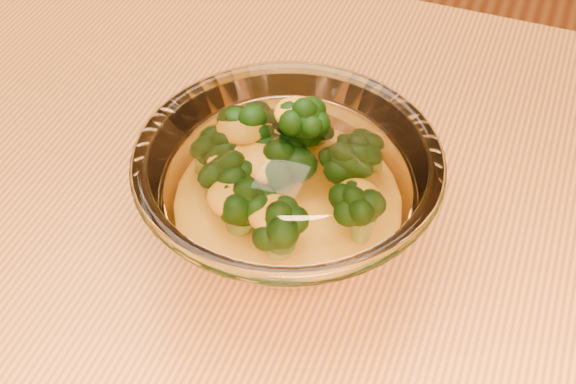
% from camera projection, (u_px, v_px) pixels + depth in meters
% --- Properties ---
extents(glass_bowl, '(0.20, 0.20, 0.09)m').
position_uv_depth(glass_bowl, '(288.00, 197.00, 0.52)').
color(glass_bowl, white).
rests_on(glass_bowl, table).
extents(cheese_sauce, '(0.11, 0.11, 0.03)m').
position_uv_depth(cheese_sauce, '(288.00, 216.00, 0.53)').
color(cheese_sauce, '#FFA615').
rests_on(cheese_sauce, glass_bowl).
extents(broccoli_heap, '(0.13, 0.11, 0.07)m').
position_uv_depth(broccoli_heap, '(281.00, 170.00, 0.52)').
color(broccoli_heap, black).
rests_on(broccoli_heap, cheese_sauce).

